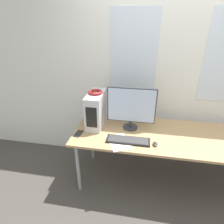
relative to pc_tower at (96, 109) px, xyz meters
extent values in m
plane|color=#47423D|center=(0.94, -0.48, -0.94)|extent=(14.00, 14.00, 0.00)
cube|color=silver|center=(0.94, 0.43, 0.41)|extent=(8.00, 0.06, 2.70)
cube|color=silver|center=(0.39, 0.39, 0.59)|extent=(0.57, 0.01, 1.05)
cube|color=tan|center=(0.94, -0.09, -0.22)|extent=(2.32, 0.78, 0.03)
cylinder|color=#99999E|center=(-0.14, -0.40, -0.59)|extent=(0.04, 0.04, 0.70)
cylinder|color=#99999E|center=(-0.14, 0.22, -0.59)|extent=(0.04, 0.04, 0.70)
cube|color=silver|center=(0.00, 0.00, 0.00)|extent=(0.18, 0.42, 0.41)
cube|color=black|center=(0.00, -0.21, 0.00)|extent=(0.13, 0.00, 0.25)
torus|color=maroon|center=(0.00, 0.00, 0.22)|extent=(0.17, 0.17, 0.03)
cylinder|color=#333338|center=(0.42, -0.01, -0.20)|extent=(0.18, 0.18, 0.02)
cylinder|color=#333338|center=(0.42, -0.01, -0.15)|extent=(0.04, 0.04, 0.09)
cube|color=#333338|center=(0.42, -0.01, 0.10)|extent=(0.56, 0.03, 0.42)
cube|color=silver|center=(0.42, -0.03, 0.10)|extent=(0.54, 0.00, 0.40)
cube|color=black|center=(0.42, -0.30, -0.20)|extent=(0.47, 0.15, 0.02)
cube|color=#383838|center=(0.42, -0.30, -0.18)|extent=(0.43, 0.13, 0.00)
ellipsoid|color=#2D2D2D|center=(0.71, -0.31, -0.19)|extent=(0.05, 0.08, 0.03)
cube|color=#232328|center=(-0.15, -0.25, -0.20)|extent=(0.08, 0.14, 0.01)
cube|color=white|center=(0.33, -0.33, -0.21)|extent=(0.32, 0.36, 0.00)
camera|label=1|loc=(0.54, -1.97, 0.99)|focal=30.00mm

